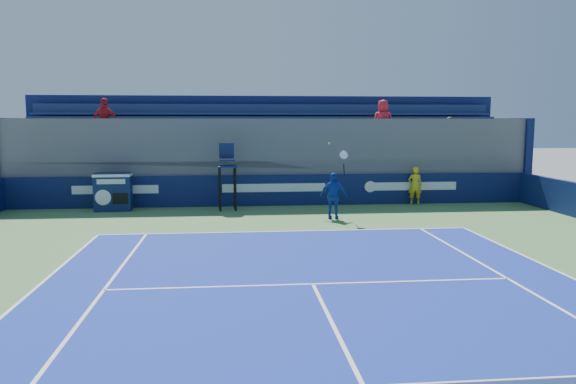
{
  "coord_description": "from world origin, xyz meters",
  "views": [
    {
      "loc": [
        -1.58,
        -4.51,
        3.3
      ],
      "look_at": [
        0.0,
        11.5,
        1.25
      ],
      "focal_mm": 35.0,
      "sensor_mm": 36.0,
      "label": 1
    }
  ],
  "objects": [
    {
      "name": "tennis_player",
      "position": [
        1.78,
        13.89,
        0.8
      ],
      "size": [
        0.99,
        0.68,
        2.57
      ],
      "color": "#133A9D",
      "rests_on": "apron"
    },
    {
      "name": "umpire_chair",
      "position": [
        -1.79,
        16.16,
        1.53
      ],
      "size": [
        0.75,
        0.75,
        2.48
      ],
      "color": "black",
      "rests_on": "ground"
    },
    {
      "name": "stadium_seating",
      "position": [
        -0.01,
        19.15,
        1.84
      ],
      "size": [
        21.0,
        4.05,
        4.4
      ],
      "color": "#58575D",
      "rests_on": "ground"
    },
    {
      "name": "match_clock",
      "position": [
        -5.97,
        16.44,
        0.74
      ],
      "size": [
        1.34,
        0.77,
        1.4
      ],
      "color": "#0F1E4D",
      "rests_on": "ground"
    },
    {
      "name": "ball_person",
      "position": [
        5.53,
        16.76,
        0.76
      ],
      "size": [
        0.59,
        0.43,
        1.5
      ],
      "primitive_type": "imported",
      "rotation": [
        0.0,
        0.0,
        3.01
      ],
      "color": "gold",
      "rests_on": "apron"
    },
    {
      "name": "back_hoarding",
      "position": [
        0.0,
        17.1,
        0.6
      ],
      "size": [
        20.4,
        0.21,
        1.2
      ],
      "color": "#0C1643",
      "rests_on": "ground"
    }
  ]
}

